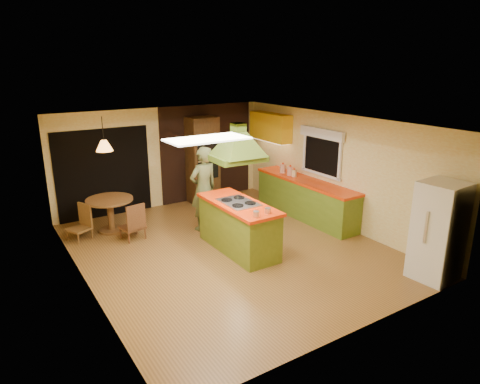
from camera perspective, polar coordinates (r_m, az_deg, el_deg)
ground at (r=8.59m, az=-1.32°, el=-7.56°), size 6.50×6.50×0.00m
room_walls at (r=8.14m, az=-1.38°, el=0.46°), size 5.50×6.50×6.50m
ceiling_plane at (r=7.88m, az=-1.44°, el=9.21°), size 6.50×6.50×0.00m
brick_panel at (r=11.47m, az=-4.42°, el=5.31°), size 2.64×0.03×2.50m
nook_opening at (r=10.54m, az=-17.69°, el=2.37°), size 2.20×0.03×2.10m
right_counter at (r=10.24m, az=8.69°, el=-0.85°), size 0.62×3.05×0.92m
upper_cabinets at (r=11.19m, az=4.07°, el=8.66°), size 0.34×1.40×0.70m
window_right at (r=9.94m, az=10.86°, el=6.29°), size 0.12×1.35×1.06m
fluor_panel at (r=6.31m, az=-4.37°, el=7.06°), size 1.20×0.60×0.03m
kitchen_island at (r=8.35m, az=-0.21°, el=-4.57°), size 0.79×1.97×0.99m
range_hood at (r=7.88m, az=-0.22°, el=7.41°), size 0.97×0.72×0.78m
man at (r=9.28m, az=-4.88°, el=0.42°), size 0.73×0.53×1.85m
refrigerator at (r=7.90m, az=24.95°, el=-4.77°), size 0.74×0.71×1.70m
wall_oven at (r=11.12m, az=-5.01°, el=4.23°), size 0.74×0.60×2.23m
dining_table at (r=9.67m, az=-16.93°, el=-2.11°), size 1.00×1.00×0.75m
chair_left at (r=9.48m, az=-20.73°, el=-3.86°), size 0.54×0.54×0.74m
chair_near at (r=9.19m, az=-14.22°, el=-3.74°), size 0.50×0.50×0.79m
pendant_lamp at (r=9.33m, az=-17.65°, el=5.91°), size 0.44×0.44×0.23m
canister_large at (r=10.66m, az=5.73°, el=3.14°), size 0.19×0.19×0.21m
canister_medium at (r=10.44m, az=6.70°, el=2.81°), size 0.17×0.17×0.21m
canister_small at (r=10.33m, az=7.23°, el=2.50°), size 0.13×0.13×0.16m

